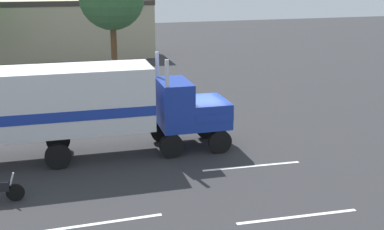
% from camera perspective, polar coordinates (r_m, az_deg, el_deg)
% --- Properties ---
extents(ground_plane, '(120.00, 120.00, 0.00)m').
position_cam_1_polar(ground_plane, '(23.27, 0.30, -3.46)').
color(ground_plane, '#2D2D30').
extents(lane_stripe_near, '(4.40, 0.50, 0.01)m').
position_cam_1_polar(lane_stripe_near, '(20.73, 7.23, -6.16)').
color(lane_stripe_near, silver).
rests_on(lane_stripe_near, ground_plane).
extents(lane_stripe_mid, '(4.40, 0.21, 0.01)m').
position_cam_1_polar(lane_stripe_mid, '(16.44, -11.36, -12.76)').
color(lane_stripe_mid, silver).
rests_on(lane_stripe_mid, ground_plane).
extents(lane_stripe_far, '(4.40, 0.50, 0.01)m').
position_cam_1_polar(lane_stripe_far, '(16.95, 12.65, -11.90)').
color(lane_stripe_far, silver).
rests_on(lane_stripe_far, ground_plane).
extents(semi_truck, '(14.26, 3.16, 4.50)m').
position_cam_1_polar(semi_truck, '(21.39, -15.99, 1.17)').
color(semi_truck, '#193399').
rests_on(semi_truck, ground_plane).
extents(person_bystander, '(0.37, 0.48, 1.63)m').
position_cam_1_polar(person_bystander, '(24.56, -17.13, -0.93)').
color(person_bystander, black).
rests_on(person_bystander, ground_plane).
extents(building_backdrop, '(22.36, 7.00, 5.67)m').
position_cam_1_polar(building_backdrop, '(49.40, -18.01, 10.06)').
color(building_backdrop, '#B7AD8C').
rests_on(building_backdrop, ground_plane).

